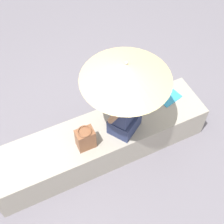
{
  "coord_description": "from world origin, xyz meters",
  "views": [
    {
      "loc": [
        0.77,
        1.95,
        3.69
      ],
      "look_at": [
        -0.14,
        0.04,
        0.83
      ],
      "focal_mm": 52.02,
      "sensor_mm": 36.0,
      "label": 1
    }
  ],
  "objects": [
    {
      "name": "person_seated",
      "position": [
        -0.28,
        0.08,
        0.87
      ],
      "size": [
        0.5,
        0.42,
        0.9
      ],
      "color": "navy",
      "rests_on": "stone_bench"
    },
    {
      "name": "stone_bench",
      "position": [
        0.0,
        0.0,
        0.24
      ],
      "size": [
        2.69,
        0.62,
        0.48
      ],
      "primitive_type": "cube",
      "color": "#A8A093",
      "rests_on": "ground"
    },
    {
      "name": "handbag_black",
      "position": [
        0.22,
        0.11,
        0.63
      ],
      "size": [
        0.2,
        0.15,
        0.3
      ],
      "color": "brown",
      "rests_on": "stone_bench"
    },
    {
      "name": "parasol",
      "position": [
        -0.28,
        0.07,
        1.43
      ],
      "size": [
        0.93,
        0.93,
        1.09
      ],
      "color": "#B7B7BC",
      "rests_on": "stone_bench"
    },
    {
      "name": "magazine",
      "position": [
        -1.01,
        -0.09,
        0.49
      ],
      "size": [
        0.32,
        0.26,
        0.01
      ],
      "primitive_type": "cube",
      "rotation": [
        0.0,
        0.0,
        0.25
      ],
      "color": "#339ED1",
      "rests_on": "stone_bench"
    },
    {
      "name": "ground_plane",
      "position": [
        0.0,
        0.0,
        0.0
      ],
      "size": [
        14.0,
        14.0,
        0.0
      ],
      "primitive_type": "plane",
      "color": "slate"
    }
  ]
}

